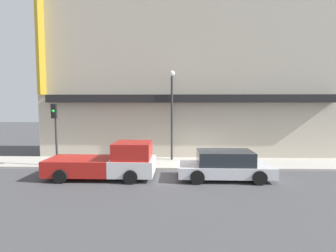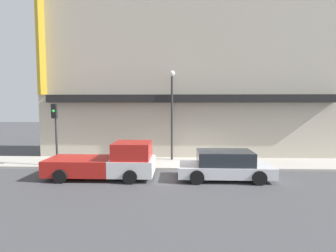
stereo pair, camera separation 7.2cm
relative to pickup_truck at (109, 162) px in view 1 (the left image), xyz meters
name	(u,v)px [view 1 (the left image)]	position (x,y,z in m)	size (l,w,h in m)	color
ground_plane	(191,170)	(4.09, 1.56, -0.76)	(80.00, 80.00, 0.00)	#424244
sidewalk	(190,163)	(4.09, 3.03, -0.70)	(36.00, 2.94, 0.13)	#ADA89E
building	(188,79)	(4.08, 5.99, 4.60)	(19.80, 3.80, 11.19)	#BCB29E
pickup_truck	(109,162)	(0.00, 0.00, 0.00)	(5.16, 2.19, 1.76)	silver
parked_car	(225,165)	(5.62, 0.00, -0.10)	(4.45, 2.09, 1.37)	silver
fire_hydrant	(132,159)	(0.73, 2.39, -0.34)	(0.17, 0.17, 0.58)	red
street_lamp	(172,104)	(3.01, 3.79, 2.83)	(0.36, 0.36, 5.53)	#2D2D2D
traffic_light	(55,123)	(-3.46, 1.85, 1.77)	(0.28, 0.42, 3.49)	#2D2D2D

